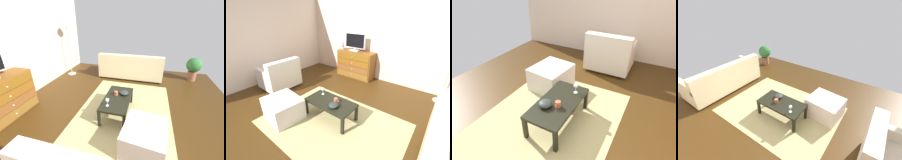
{
  "view_description": "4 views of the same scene",
  "coord_description": "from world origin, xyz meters",
  "views": [
    {
      "loc": [
        -2.31,
        -0.59,
        1.88
      ],
      "look_at": [
        0.1,
        0.07,
        0.72
      ],
      "focal_mm": 22.39,
      "sensor_mm": 36.0,
      "label": 1
    },
    {
      "loc": [
        1.62,
        -1.85,
        1.96
      ],
      "look_at": [
        0.09,
        0.12,
        0.79
      ],
      "focal_mm": 23.06,
      "sensor_mm": 36.0,
      "label": 2
    },
    {
      "loc": [
        1.79,
        0.99,
        1.98
      ],
      "look_at": [
        -0.06,
        -0.02,
        0.68
      ],
      "focal_mm": 29.83,
      "sensor_mm": 36.0,
      "label": 3
    },
    {
      "loc": [
        -1.5,
        1.83,
        2.36
      ],
      "look_at": [
        -0.11,
        -0.16,
        0.93
      ],
      "focal_mm": 23.5,
      "sensor_mm": 36.0,
      "label": 4
    }
  ],
  "objects": [
    {
      "name": "wall_accent_rear",
      "position": [
        0.0,
        2.36,
        1.33
      ],
      "size": [
        5.89,
        0.12,
        2.65
      ],
      "primitive_type": "cube",
      "color": "beige",
      "rests_on": "ground_plane"
    },
    {
      "name": "ottoman",
      "position": [
        -0.71,
        -0.65,
        0.21
      ],
      "size": [
        0.76,
        0.67,
        0.43
      ],
      "primitive_type": "cube",
      "rotation": [
        0.0,
        0.0,
        -0.11
      ],
      "color": "silver",
      "rests_on": "ground_plane"
    },
    {
      "name": "ground_plane",
      "position": [
        0.0,
        0.0,
        -0.03
      ],
      "size": [
        5.89,
        5.19,
        0.05
      ],
      "primitive_type": "cube",
      "color": "#3D260D"
    },
    {
      "name": "couch_large",
      "position": [
        2.03,
        -0.03,
        0.32
      ],
      "size": [
        0.85,
        1.98,
        0.8
      ],
      "color": "#332319",
      "rests_on": "ground_plane"
    },
    {
      "name": "mug",
      "position": [
        0.14,
        -0.01,
        0.41
      ],
      "size": [
        0.11,
        0.08,
        0.08
      ],
      "color": "#B45637",
      "rests_on": "coffee_table"
    },
    {
      "name": "potted_plant",
      "position": [
        2.29,
        -1.95,
        0.43
      ],
      "size": [
        0.44,
        0.44,
        0.72
      ],
      "color": "brown",
      "rests_on": "ground_plane"
    },
    {
      "name": "wine_glass",
      "position": [
        -0.27,
        0.06,
        0.49
      ],
      "size": [
        0.07,
        0.07,
        0.16
      ],
      "color": "silver",
      "rests_on": "coffee_table"
    },
    {
      "name": "dresser",
      "position": [
        -0.68,
        2.04,
        0.43
      ],
      "size": [
        1.19,
        0.49,
        0.85
      ],
      "color": "brown",
      "rests_on": "ground_plane"
    },
    {
      "name": "coffee_table",
      "position": [
        0.04,
        -0.06,
        0.32
      ],
      "size": [
        1.0,
        0.52,
        0.37
      ],
      "color": "black",
      "rests_on": "ground_plane"
    },
    {
      "name": "bowl_decorative",
      "position": [
        0.21,
        -0.16,
        0.41
      ],
      "size": [
        0.19,
        0.19,
        0.08
      ],
      "primitive_type": "ellipsoid",
      "color": "#262C2A",
      "rests_on": "coffee_table"
    },
    {
      "name": "area_rug",
      "position": [
        0.2,
        -0.2,
        0.0
      ],
      "size": [
        2.6,
        1.9,
        0.01
      ],
      "primitive_type": "cube",
      "color": "tan",
      "rests_on": "ground_plane"
    },
    {
      "name": "standing_lamp",
      "position": [
        1.74,
        2.0,
        1.52
      ],
      "size": [
        0.32,
        0.32,
        1.78
      ],
      "color": "#A59E8C",
      "rests_on": "ground_plane"
    }
  ]
}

